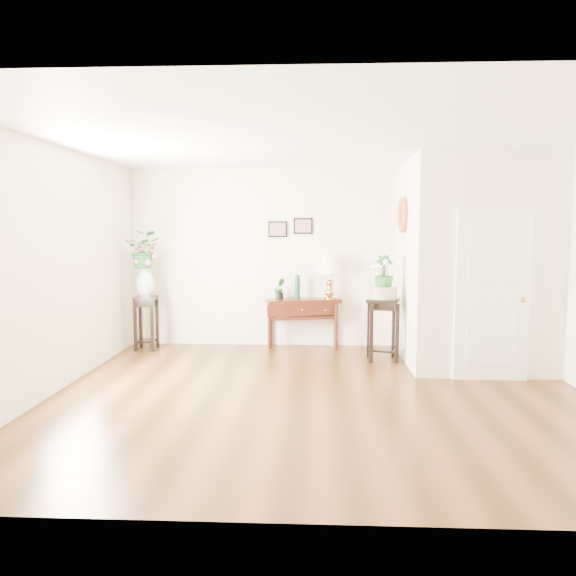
# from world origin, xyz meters

# --- Properties ---
(floor) EXTENTS (6.00, 5.50, 0.02)m
(floor) POSITION_xyz_m (0.00, 0.00, 0.00)
(floor) COLOR #5D3218
(floor) RESTS_ON ground
(ceiling) EXTENTS (6.00, 5.50, 0.02)m
(ceiling) POSITION_xyz_m (0.00, 0.00, 2.80)
(ceiling) COLOR white
(ceiling) RESTS_ON ground
(wall_back) EXTENTS (6.00, 0.02, 2.80)m
(wall_back) POSITION_xyz_m (0.00, 2.75, 1.40)
(wall_back) COLOR #F0E9CF
(wall_back) RESTS_ON ground
(wall_front) EXTENTS (6.00, 0.02, 2.80)m
(wall_front) POSITION_xyz_m (0.00, -2.75, 1.40)
(wall_front) COLOR #F0E9CF
(wall_front) RESTS_ON ground
(wall_left) EXTENTS (0.02, 5.50, 2.80)m
(wall_left) POSITION_xyz_m (-3.00, 0.00, 1.40)
(wall_left) COLOR #F0E9CF
(wall_left) RESTS_ON ground
(partition) EXTENTS (1.80, 1.95, 2.80)m
(partition) POSITION_xyz_m (2.10, 1.77, 1.40)
(partition) COLOR #F0E9CF
(partition) RESTS_ON floor
(door) EXTENTS (0.90, 0.05, 2.10)m
(door) POSITION_xyz_m (2.10, 0.78, 1.05)
(door) COLOR white
(door) RESTS_ON floor
(art_print_left) EXTENTS (0.30, 0.02, 0.25)m
(art_print_left) POSITION_xyz_m (-0.65, 2.73, 1.85)
(art_print_left) COLOR black
(art_print_left) RESTS_ON wall_back
(art_print_right) EXTENTS (0.30, 0.02, 0.25)m
(art_print_right) POSITION_xyz_m (-0.25, 2.73, 1.90)
(art_print_right) COLOR black
(art_print_right) RESTS_ON wall_back
(wall_ornament) EXTENTS (0.07, 0.51, 0.51)m
(wall_ornament) POSITION_xyz_m (1.16, 1.90, 2.05)
(wall_ornament) COLOR orange
(wall_ornament) RESTS_ON partition
(console_table) EXTENTS (1.21, 0.65, 0.77)m
(console_table) POSITION_xyz_m (-0.25, 2.57, 0.38)
(console_table) COLOR black
(console_table) RESTS_ON floor
(table_lamp) EXTENTS (0.50, 0.50, 0.69)m
(table_lamp) POSITION_xyz_m (0.17, 2.57, 1.12)
(table_lamp) COLOR #BA7732
(table_lamp) RESTS_ON console_table
(green_vase) EXTENTS (0.09, 0.09, 0.38)m
(green_vase) POSITION_xyz_m (-0.33, 2.57, 0.94)
(green_vase) COLOR #123A22
(green_vase) RESTS_ON console_table
(potted_plant) EXTENTS (0.20, 0.18, 0.31)m
(potted_plant) POSITION_xyz_m (-0.61, 2.57, 0.92)
(potted_plant) COLOR #1F5821
(potted_plant) RESTS_ON console_table
(plant_stand_a) EXTENTS (0.33, 0.33, 0.83)m
(plant_stand_a) POSITION_xyz_m (-2.65, 2.29, 0.41)
(plant_stand_a) COLOR black
(plant_stand_a) RESTS_ON floor
(porcelain_vase) EXTENTS (0.33, 0.33, 0.48)m
(porcelain_vase) POSITION_xyz_m (-2.65, 2.29, 1.05)
(porcelain_vase) COLOR white
(porcelain_vase) RESTS_ON plant_stand_a
(lily_arrangement) EXTENTS (0.52, 0.45, 0.58)m
(lily_arrangement) POSITION_xyz_m (-2.65, 2.29, 1.52)
(lily_arrangement) COLOR #1F5821
(lily_arrangement) RESTS_ON porcelain_vase
(plant_stand_b) EXTENTS (0.51, 0.51, 0.88)m
(plant_stand_b) POSITION_xyz_m (0.90, 1.76, 0.44)
(plant_stand_b) COLOR black
(plant_stand_b) RESTS_ON floor
(ceramic_bowl) EXTENTS (0.41, 0.41, 0.17)m
(ceramic_bowl) POSITION_xyz_m (0.90, 1.76, 0.96)
(ceramic_bowl) COLOR tan
(ceramic_bowl) RESTS_ON plant_stand_b
(narcissus) EXTENTS (0.32, 0.32, 0.49)m
(narcissus) POSITION_xyz_m (0.90, 1.76, 1.25)
(narcissus) COLOR #1F5821
(narcissus) RESTS_ON ceramic_bowl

